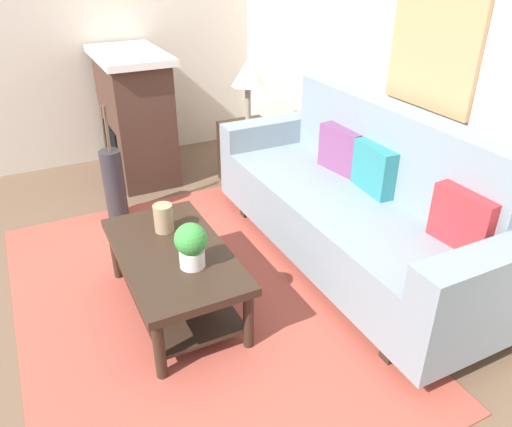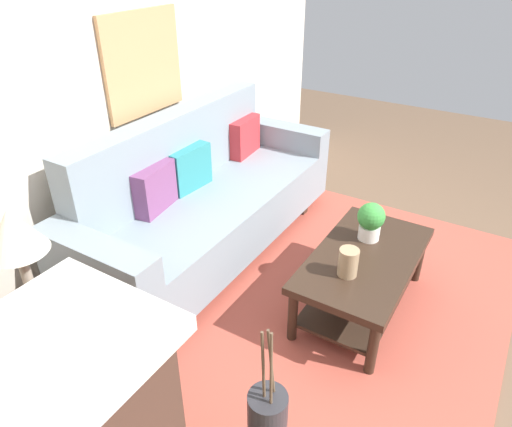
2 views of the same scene
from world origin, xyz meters
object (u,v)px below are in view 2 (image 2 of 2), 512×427
Objects in this scene: table_lamp at (14,236)px; framed_painting at (144,64)px; throw_pillow_plum at (155,188)px; tabletop_vase at (348,262)px; coffee_table at (363,270)px; side_table at (50,348)px; couch at (205,202)px; potted_plant_tabletop at (371,220)px; throw_pillow_teal at (190,168)px; throw_pillow_crimson at (244,137)px.

framed_painting reaches higher than table_lamp.
tabletop_vase is (0.11, -1.38, -0.16)m from throw_pillow_plum.
coffee_table is 2.01m from table_lamp.
throw_pillow_plum reaches higher than side_table.
couch is 9.12× the size of potted_plant_tabletop.
couch is at bearing -90.00° from throw_pillow_teal.
table_lamp is (-1.50, -0.21, 0.31)m from throw_pillow_teal.
potted_plant_tabletop is (0.17, -1.35, -0.11)m from throw_pillow_teal.
side_table is (-1.23, 1.17, -0.24)m from tabletop_vase.
throw_pillow_teal is at bearing -90.00° from framed_painting.
framed_painting reaches higher than throw_pillow_teal.
framed_painting is (1.50, 0.55, 0.41)m from table_lamp.
table_lamp reaches higher than throw_pillow_teal.
throw_pillow_crimson reaches higher than potted_plant_tabletop.
couch is 6.64× the size of throw_pillow_plum.
table_lamp is at bearing 90.00° from side_table.
potted_plant_tabletop is (0.17, -1.23, 0.14)m from couch.
throw_pillow_teal is at bearing 97.07° from potted_plant_tabletop.
throw_pillow_teal is at bearing 78.98° from tabletop_vase.
couch reaches higher than throw_pillow_plum.
framed_painting reaches higher than throw_pillow_plum.
throw_pillow_teal is at bearing 7.90° from table_lamp.
throw_pillow_plum is at bearing 180.00° from throw_pillow_crimson.
tabletop_vase is 0.44m from potted_plant_tabletop.
coffee_table is at bearing -39.28° from side_table.
tabletop_vase reaches higher than coffee_table.
tabletop_vase is at bearing -43.63° from table_lamp.
potted_plant_tabletop is (0.20, 0.05, 0.26)m from coffee_table.
throw_pillow_plum and throw_pillow_teal have the same top height.
table_lamp reaches higher than coffee_table.
side_table is at bearing -174.73° from throw_pillow_crimson.
throw_pillow_plum is 1.37× the size of potted_plant_tabletop.
throw_pillow_teal is at bearing 0.00° from throw_pillow_plum.
couch reaches higher than throw_pillow_teal.
throw_pillow_teal and throw_pillow_crimson have the same top height.
table_lamp reaches higher than couch.
couch reaches higher than coffee_table.
throw_pillow_crimson is 1.72m from tabletop_vase.
couch is 1.25m from potted_plant_tabletop.
table_lamp reaches higher than tabletop_vase.
throw_pillow_crimson is 0.50× the size of framed_painting.
tabletop_vase reaches higher than side_table.
throw_pillow_teal is 1.56m from side_table.
throw_pillow_teal is at bearing 88.79° from coffee_table.
throw_pillow_teal reaches higher than tabletop_vase.
side_table is 0.71m from table_lamp.
throw_pillow_plum is 1.49m from coffee_table.
potted_plant_tabletop is at bearing -84.35° from framed_painting.
throw_pillow_plum is 2.05× the size of tabletop_vase.
table_lamp is 0.79× the size of framed_painting.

